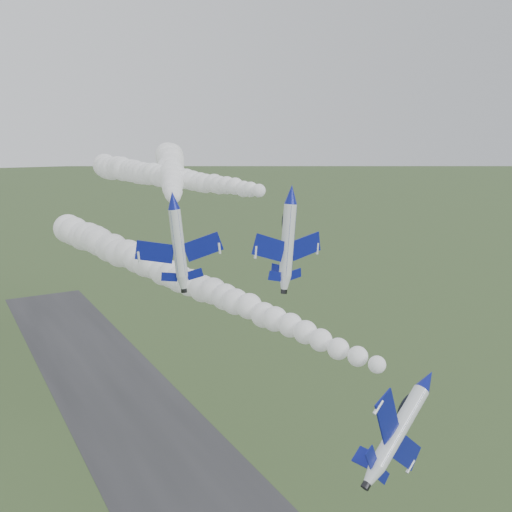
# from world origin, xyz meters

# --- Properties ---
(runway) EXTENTS (24.00, 260.00, 0.04)m
(runway) POSITION_xyz_m (0.00, 30.00, 0.02)
(runway) COLOR #2E2E31
(runway) RESTS_ON ground
(jet_lead) EXTENTS (6.69, 12.70, 8.59)m
(jet_lead) POSITION_xyz_m (8.64, -4.96, 31.40)
(jet_lead) COLOR white
(smoke_trail_jet_lead) EXTENTS (23.66, 74.66, 5.38)m
(smoke_trail_jet_lead) POSITION_xyz_m (-0.27, 34.85, 33.86)
(smoke_trail_jet_lead) COLOR white
(jet_pair_left) EXTENTS (9.99, 11.47, 3.01)m
(jet_pair_left) POSITION_xyz_m (-5.89, 21.04, 46.52)
(jet_pair_left) COLOR white
(smoke_trail_jet_pair_left) EXTENTS (33.35, 67.07, 5.81)m
(smoke_trail_jet_pair_left) POSITION_xyz_m (7.73, 56.25, 47.70)
(smoke_trail_jet_pair_left) COLOR white
(jet_pair_right) EXTENTS (11.77, 13.91, 3.49)m
(jet_pair_right) POSITION_xyz_m (9.49, 19.80, 46.52)
(jet_pair_right) COLOR white
(smoke_trail_jet_pair_right) EXTENTS (14.56, 54.19, 4.66)m
(smoke_trail_jet_pair_right) POSITION_xyz_m (4.63, 50.42, 47.08)
(smoke_trail_jet_pair_right) COLOR white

